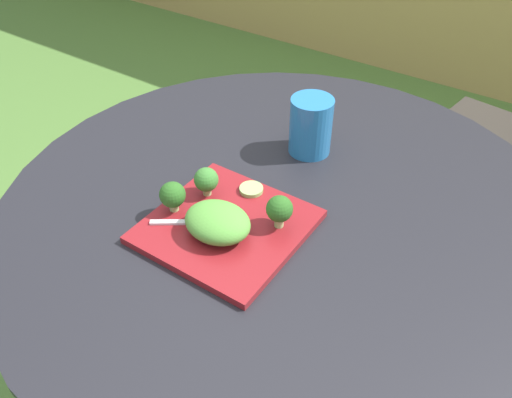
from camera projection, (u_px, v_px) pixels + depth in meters
The scene contains 9 objects.
patio_table at pixel (280, 279), 1.13m from camera, with size 1.08×1.08×0.73m.
salad_plate at pixel (227, 226), 0.93m from camera, with size 0.26×0.26×0.01m, color maroon.
drinking_glass at pixel (311, 129), 1.09m from camera, with size 0.09×0.09×0.12m.
fork at pixel (203, 222), 0.93m from camera, with size 0.14×0.10×0.00m.
lettuce_mound at pixel (218, 222), 0.89m from camera, with size 0.12×0.10×0.05m, color #519338.
broccoli_floret_0 at pixel (206, 180), 0.97m from camera, with size 0.05×0.05×0.06m.
broccoli_floret_1 at pixel (173, 195), 0.94m from camera, with size 0.05×0.05×0.06m.
broccoli_floret_2 at pixel (279, 209), 0.90m from camera, with size 0.05×0.05×0.06m.
cucumber_slice_0 at pixel (251, 189), 1.00m from camera, with size 0.04×0.04×0.01m, color #8EB766.
Camera 1 is at (0.38, -0.66, 1.38)m, focal length 37.15 mm.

